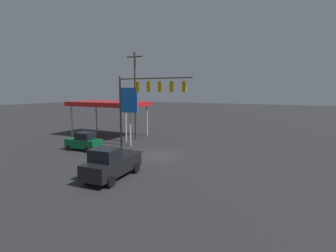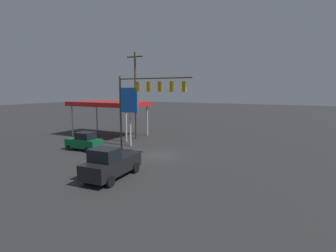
# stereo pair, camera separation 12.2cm
# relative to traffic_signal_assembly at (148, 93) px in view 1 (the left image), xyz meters

# --- Properties ---
(ground_plane) EXTENTS (200.00, 200.00, 0.00)m
(ground_plane) POSITION_rel_traffic_signal_assembly_xyz_m (-1.49, 0.37, -6.14)
(ground_plane) COLOR #2D2D30
(traffic_signal_assembly) EXTENTS (8.39, 0.43, 7.93)m
(traffic_signal_assembly) POSITION_rel_traffic_signal_assembly_xyz_m (0.00, 0.00, 0.00)
(traffic_signal_assembly) COLOR #473828
(traffic_signal_assembly) RESTS_ON ground
(utility_pole) EXTENTS (2.40, 0.26, 11.30)m
(utility_pole) POSITION_rel_traffic_signal_assembly_xyz_m (5.59, -6.02, -0.19)
(utility_pole) COLOR #473828
(utility_pole) RESTS_ON ground
(gas_station_canopy) EXTENTS (10.54, 6.27, 4.85)m
(gas_station_canopy) POSITION_rel_traffic_signal_assembly_xyz_m (10.17, -6.20, -1.64)
(gas_station_canopy) COLOR red
(gas_station_canopy) RESTS_ON ground
(price_sign) EXTENTS (2.20, 0.27, 6.73)m
(price_sign) POSITION_rel_traffic_signal_assembly_xyz_m (3.57, -1.88, -1.21)
(price_sign) COLOR #B7B7BC
(price_sign) RESTS_ON ground
(pickup_parked) EXTENTS (2.55, 5.33, 2.40)m
(pickup_parked) POSITION_rel_traffic_signal_assembly_xyz_m (-1.76, 8.08, -5.03)
(pickup_parked) COLOR black
(pickup_parked) RESTS_ON ground
(hatchback_crossing) EXTENTS (3.90, 2.15, 1.97)m
(hatchback_crossing) POSITION_rel_traffic_signal_assembly_xyz_m (6.76, 2.20, -5.19)
(hatchback_crossing) COLOR #0C592D
(hatchback_crossing) RESTS_ON ground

